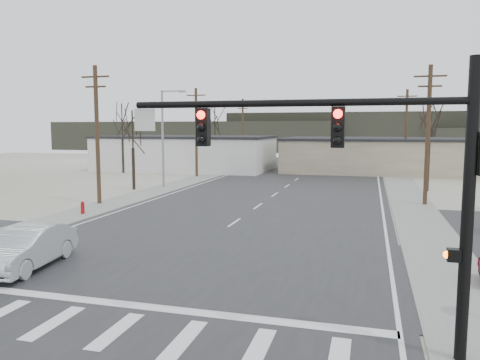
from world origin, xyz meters
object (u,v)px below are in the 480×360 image
Objects in this scene: fire_hydrant at (83,208)px; sedan_crossing at (28,247)px; traffic_signal_mast at (383,166)px; car_far_a at (311,167)px; car_far_b at (266,160)px.

sedan_crossing is (4.80, -10.74, 0.41)m from fire_hydrant.
traffic_signal_mast is at bearing -38.13° from fire_hydrant.
fire_hydrant is 0.18× the size of car_far_a.
car_far_b is at bearing 105.12° from traffic_signal_mast.
sedan_crossing is (-13.30, 3.47, -3.81)m from traffic_signal_mast.
car_far_a is (-7.28, 45.85, -3.93)m from traffic_signal_mast.
traffic_signal_mast is 14.26m from sedan_crossing.
car_far_b is at bearing -39.21° from car_far_a.
traffic_signal_mast is 1.86× the size of car_far_a.
fire_hydrant is at bearing 141.87° from traffic_signal_mast.
car_far_a is (6.02, 42.38, -0.12)m from sedan_crossing.
car_far_b reaches higher than car_far_a.
car_far_a is 1.16× the size of car_far_b.
traffic_signal_mast is at bearing 113.74° from car_far_a.
sedan_crossing reaches higher than fire_hydrant.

